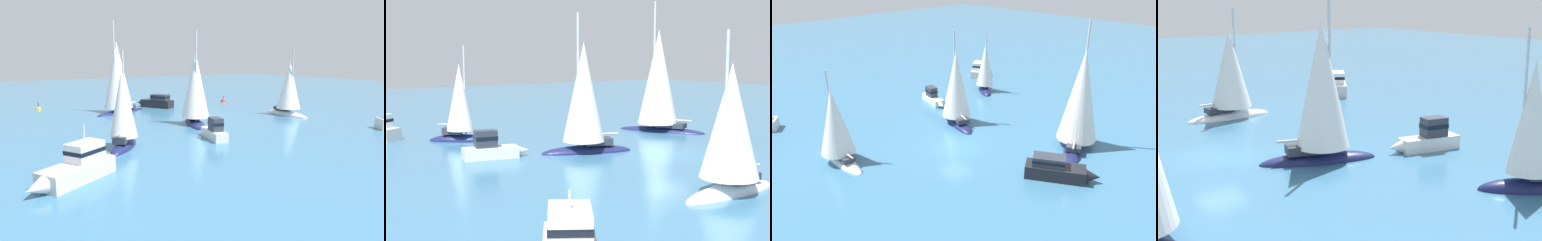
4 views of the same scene
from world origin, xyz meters
The scene contains 6 objects.
ground_plane centered at (0.00, 0.00, 0.00)m, with size 160.00×160.00×0.00m, color teal.
sailboat centered at (4.03, -4.04, 3.45)m, with size 6.54×3.87×9.93m.
sailboat_1 centered at (8.85, -13.58, 2.57)m, with size 4.60×4.01×7.95m.
powerboat_1 centered at (10.04, -5.97, 0.69)m, with size 4.47×1.93×1.87m.
powerboat_2 centered at (16.73, 11.77, 0.80)m, with size 4.21×5.26×2.61m.
sloop_1 centered at (5.02, 8.59, 2.89)m, with size 6.27×2.85×8.31m.
Camera 4 is at (-12.72, -27.96, 8.91)m, focal length 53.13 mm.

